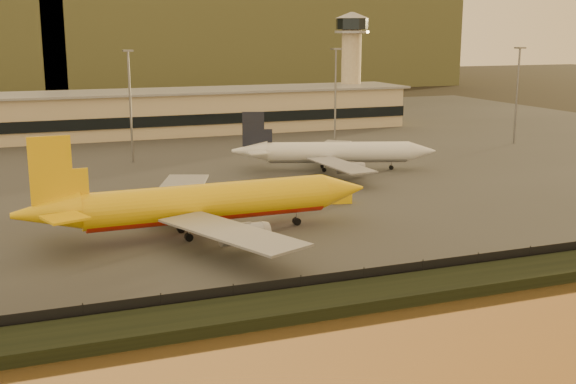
# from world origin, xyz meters

# --- Properties ---
(ground) EXTENTS (900.00, 900.00, 0.00)m
(ground) POSITION_xyz_m (0.00, 0.00, 0.00)
(ground) COLOR black
(ground) RESTS_ON ground
(embankment) EXTENTS (320.00, 7.00, 1.40)m
(embankment) POSITION_xyz_m (0.00, -17.00, 0.70)
(embankment) COLOR black
(embankment) RESTS_ON ground
(tarmac) EXTENTS (320.00, 220.00, 0.20)m
(tarmac) POSITION_xyz_m (0.00, 95.00, 0.10)
(tarmac) COLOR #2D2D2D
(tarmac) RESTS_ON ground
(perimeter_fence) EXTENTS (300.00, 0.05, 2.20)m
(perimeter_fence) POSITION_xyz_m (0.00, -13.00, 1.30)
(perimeter_fence) COLOR black
(perimeter_fence) RESTS_ON tarmac
(terminal_building) EXTENTS (202.00, 25.00, 12.60)m
(terminal_building) POSITION_xyz_m (-14.52, 125.55, 6.25)
(terminal_building) COLOR tan
(terminal_building) RESTS_ON tarmac
(control_tower) EXTENTS (11.20, 11.20, 35.50)m
(control_tower) POSITION_xyz_m (70.00, 131.00, 21.66)
(control_tower) COLOR tan
(control_tower) RESTS_ON tarmac
(apron_light_masts) EXTENTS (152.20, 12.20, 25.40)m
(apron_light_masts) POSITION_xyz_m (15.00, 75.00, 15.70)
(apron_light_masts) COLOR slate
(apron_light_masts) RESTS_ON tarmac
(distant_hills) EXTENTS (470.00, 160.00, 70.00)m
(distant_hills) POSITION_xyz_m (-20.74, 340.00, 31.39)
(distant_hills) COLOR brown
(distant_hills) RESTS_ON ground
(dhl_cargo_jet) EXTENTS (52.89, 51.98, 15.85)m
(dhl_cargo_jet) POSITION_xyz_m (-10.07, 15.37, 4.93)
(dhl_cargo_jet) COLOR #EDB70C
(dhl_cargo_jet) RESTS_ON tarmac
(white_narrowbody_jet) EXTENTS (43.26, 41.10, 12.74)m
(white_narrowbody_jet) POSITION_xyz_m (29.23, 54.79, 4.00)
(white_narrowbody_jet) COLOR silver
(white_narrowbody_jet) RESTS_ON tarmac
(gse_vehicle_yellow) EXTENTS (4.23, 2.63, 1.77)m
(gse_vehicle_yellow) POSITION_xyz_m (17.39, 26.49, 1.08)
(gse_vehicle_yellow) COLOR #EDB70C
(gse_vehicle_yellow) RESTS_ON tarmac
(gse_vehicle_white) EXTENTS (4.74, 3.54, 1.94)m
(gse_vehicle_white) POSITION_xyz_m (-11.32, 28.11, 1.17)
(gse_vehicle_white) COLOR silver
(gse_vehicle_white) RESTS_ON tarmac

